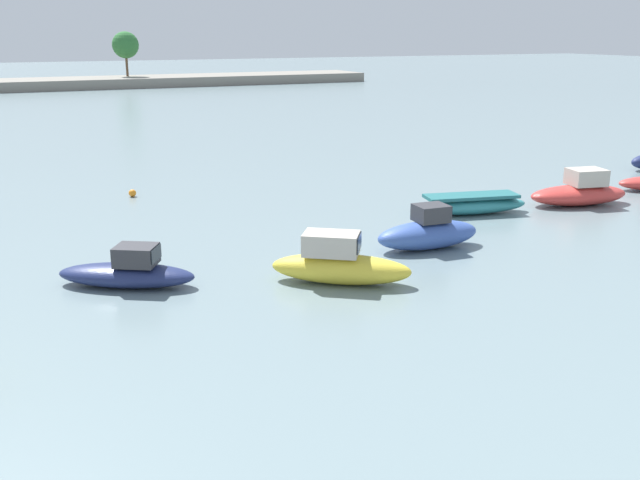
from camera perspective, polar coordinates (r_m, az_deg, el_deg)
The scene contains 6 objects.
moored_boat_3 at distance 23.94m, azimuth -14.92°, elevation -2.47°, with size 4.61×3.58×1.36m.
moored_boat_4 at distance 23.38m, azimuth 1.53°, elevation -1.91°, with size 4.54×3.76×1.67m.
moored_boat_5 at distance 27.41m, azimuth 8.54°, elevation 0.58°, with size 4.22×1.82×1.67m.
moored_boat_6 at distance 33.06m, azimuth 11.82°, elevation 2.76°, with size 5.45×2.59×0.88m.
moored_boat_7 at distance 36.16m, azimuth 19.82°, elevation 3.57°, with size 5.15×2.86×1.69m.
mooring_buoy_1 at distance 36.93m, azimuth -14.59°, elevation 3.60°, with size 0.37×0.37×0.37m, color orange.
Camera 1 is at (3.94, -7.75, 7.90)m, focal length 40.53 mm.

